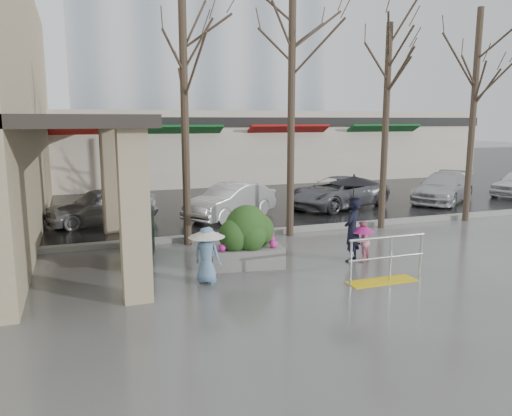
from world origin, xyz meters
TOP-DOWN VIEW (x-y plane):
  - ground at (0.00, 0.00)m, footprint 120.00×120.00m
  - street_asphalt at (0.00, 22.00)m, footprint 120.00×36.00m
  - curb at (0.00, 4.00)m, footprint 120.00×0.30m
  - canopy_slab at (-4.80, 8.00)m, footprint 2.80×18.00m
  - pillar_front at (-3.90, -0.50)m, footprint 0.55×0.55m
  - pillar_back at (-3.90, 6.00)m, footprint 0.55×0.55m
  - storefront_row at (2.00, 17.97)m, footprint 34.00×6.74m
  - office_tower at (4.00, 30.00)m, footprint 18.00×12.00m
  - handrail at (1.36, -1.20)m, footprint 1.90×0.50m
  - tree_west at (-2.00, 3.60)m, footprint 3.20×3.20m
  - tree_midwest at (1.20, 3.60)m, footprint 3.20×3.20m
  - tree_mideast at (4.50, 3.60)m, footprint 3.20×3.20m
  - tree_east at (8.00, 3.60)m, footprint 3.20×3.20m
  - woman at (1.51, 0.46)m, footprint 1.20×1.20m
  - child_pink at (1.76, 0.38)m, footprint 0.64×0.64m
  - child_blue at (-2.34, 0.05)m, footprint 0.80×0.80m
  - planter at (-1.11, 0.94)m, footprint 1.85×1.13m
  - news_boxes at (-3.42, 2.38)m, footprint 0.93×2.22m
  - car_a at (-4.15, 7.44)m, footprint 3.96×2.41m
  - car_b at (0.30, 6.84)m, footprint 3.94×3.19m
  - car_c at (5.00, 7.44)m, footprint 4.97×3.45m
  - car_d at (10.02, 7.17)m, footprint 4.58×3.91m

SIDE VIEW (x-z plane):
  - ground at x=0.00m, z-range 0.00..0.00m
  - street_asphalt at x=0.00m, z-range 0.00..0.01m
  - curb at x=0.00m, z-range 0.00..0.15m
  - handrail at x=1.36m, z-range -0.14..0.89m
  - child_pink at x=1.76m, z-range 0.09..1.12m
  - news_boxes at x=-3.42m, z-range 0.00..1.21m
  - car_a at x=-4.15m, z-range 0.00..1.26m
  - car_b at x=0.30m, z-range 0.00..1.26m
  - car_c at x=5.00m, z-range 0.00..1.26m
  - car_d at x=10.02m, z-range 0.00..1.26m
  - planter at x=-1.11m, z-range -0.03..1.48m
  - child_blue at x=-2.34m, z-range 0.13..1.39m
  - woman at x=1.51m, z-range 0.22..2.43m
  - pillar_front at x=-3.90m, z-range 0.00..3.50m
  - pillar_back at x=-3.90m, z-range 0.00..3.50m
  - storefront_row at x=2.00m, z-range 0.01..4.01m
  - canopy_slab at x=-4.80m, z-range 3.50..3.75m
  - tree_mideast at x=4.50m, z-range 1.61..8.11m
  - tree_west at x=-2.00m, z-range 1.68..8.48m
  - tree_midwest at x=1.20m, z-range 1.73..8.73m
  - tree_east at x=8.00m, z-range 1.78..8.98m
  - office_tower at x=4.00m, z-range 0.00..25.00m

